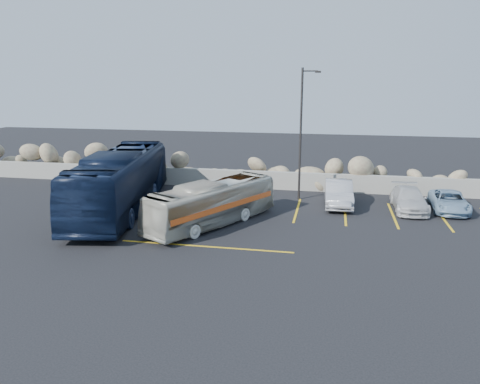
% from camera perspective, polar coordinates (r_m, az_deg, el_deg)
% --- Properties ---
extents(ground, '(90.00, 90.00, 0.00)m').
position_cam_1_polar(ground, '(20.90, -1.71, -7.04)').
color(ground, black).
rests_on(ground, ground).
extents(seawall, '(60.00, 0.40, 1.20)m').
position_cam_1_polar(seawall, '(32.08, 3.06, 1.48)').
color(seawall, gray).
rests_on(seawall, ground).
extents(riprap_pile, '(54.00, 2.80, 2.60)m').
position_cam_1_polar(riprap_pile, '(33.10, 3.38, 3.10)').
color(riprap_pile, '#8D735C').
rests_on(riprap_pile, ground).
extents(parking_lines, '(18.16, 9.36, 0.01)m').
position_cam_1_polar(parking_lines, '(25.70, 11.28, -3.27)').
color(parking_lines, gold).
rests_on(parking_lines, ground).
extents(lamppost, '(1.14, 0.18, 8.00)m').
position_cam_1_polar(lamppost, '(28.76, 7.52, 7.42)').
color(lamppost, '#2B2826').
rests_on(lamppost, ground).
extents(vintage_bus, '(5.61, 8.05, 2.27)m').
position_cam_1_polar(vintage_bus, '(24.05, -3.40, -1.41)').
color(vintage_bus, beige).
rests_on(vintage_bus, ground).
extents(tour_coach, '(4.88, 12.62, 3.43)m').
position_cam_1_polar(tour_coach, '(27.28, -14.36, 1.26)').
color(tour_coach, black).
rests_on(tour_coach, ground).
extents(car_b, '(1.71, 4.53, 1.48)m').
position_cam_1_polar(car_b, '(28.41, 11.93, -0.13)').
color(car_b, '#B6B5BB').
rests_on(car_b, ground).
extents(car_c, '(1.82, 4.35, 1.26)m').
position_cam_1_polar(car_c, '(28.53, 19.92, -0.84)').
color(car_c, beige).
rests_on(car_c, ground).
extents(car_d, '(2.06, 4.15, 1.13)m').
position_cam_1_polar(car_d, '(29.17, 24.15, -1.05)').
color(car_d, '#8AAAC3').
rests_on(car_d, ground).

